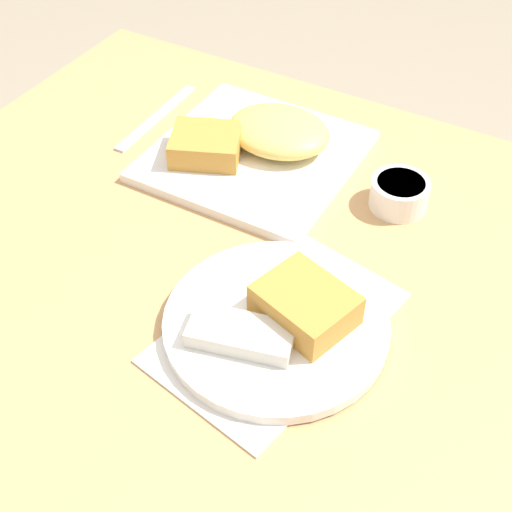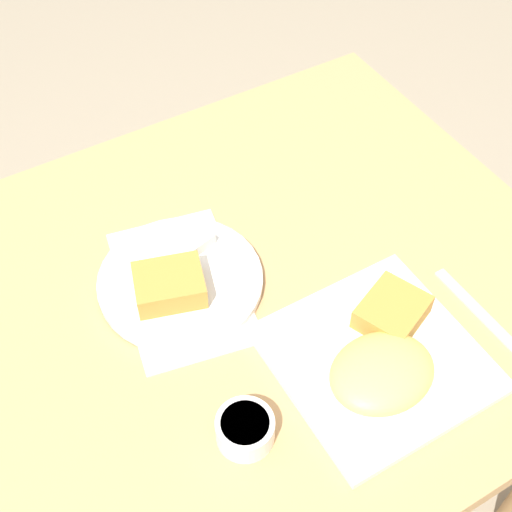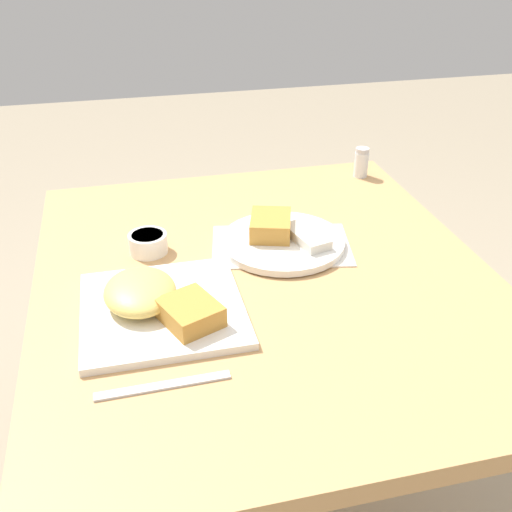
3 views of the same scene
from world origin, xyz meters
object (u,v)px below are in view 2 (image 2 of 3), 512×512
object	(u,v)px
plate_square_near	(381,357)
sauce_ramekin	(245,429)
plate_oval_far	(178,279)
butter_knife	(483,316)

from	to	relation	value
plate_square_near	sauce_ramekin	size ratio (longest dim) A/B	3.53
plate_oval_far	plate_square_near	bearing A→B (deg)	-56.11
plate_square_near	butter_knife	world-z (taller)	plate_square_near
sauce_ramekin	butter_knife	world-z (taller)	sauce_ramekin
plate_square_near	plate_oval_far	size ratio (longest dim) A/B	1.08
plate_square_near	plate_oval_far	bearing A→B (deg)	123.89
plate_oval_far	butter_knife	distance (m)	0.46
plate_oval_far	sauce_ramekin	xyz separation A→B (m)	(-0.03, -0.27, 0.00)
sauce_ramekin	butter_knife	xyz separation A→B (m)	(0.40, -0.01, -0.02)
plate_oval_far	butter_knife	xyz separation A→B (m)	(0.36, -0.28, -0.02)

